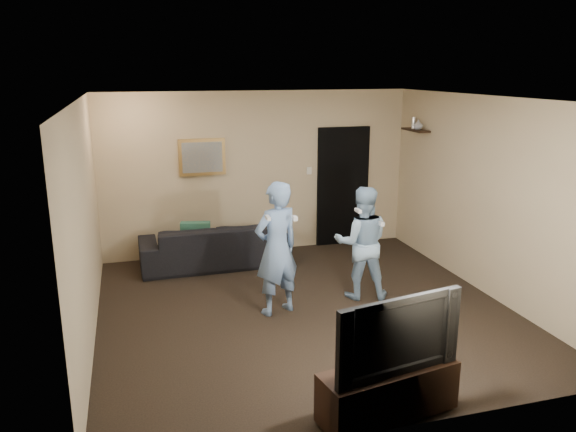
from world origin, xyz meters
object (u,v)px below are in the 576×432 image
object	(u,v)px
television	(391,331)
wii_player_left	(277,249)
tv_console	(388,391)
sofa	(215,244)
wii_player_right	(362,243)

from	to	relation	value
television	wii_player_left	xyz separation A→B (m)	(-0.36, 2.36, 0.01)
tv_console	wii_player_left	xyz separation A→B (m)	(-0.36, 2.36, 0.58)
television	wii_player_left	bearing A→B (deg)	88.57
wii_player_left	tv_console	bearing A→B (deg)	-81.26
sofa	tv_console	world-z (taller)	sofa
sofa	tv_console	size ratio (longest dim) A/B	1.81
sofa	wii_player_right	size ratio (longest dim) A/B	1.51
sofa	television	bearing A→B (deg)	100.39
television	wii_player_left	size ratio (longest dim) A/B	0.72
television	wii_player_right	distance (m)	2.67
tv_console	wii_player_left	world-z (taller)	wii_player_left
television	wii_player_right	bearing A→B (deg)	61.80
tv_console	television	xyz separation A→B (m)	(0.00, 0.00, 0.56)
sofa	wii_player_right	xyz separation A→B (m)	(1.66, -1.76, 0.42)
tv_console	wii_player_left	bearing A→B (deg)	88.57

